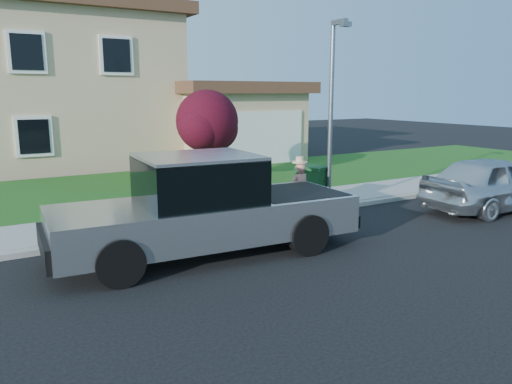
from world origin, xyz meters
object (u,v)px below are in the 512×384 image
(sedan, at_px, (495,183))
(trash_bin, at_px, (312,186))
(woman, at_px, (299,190))
(pickup_truck, at_px, (205,208))
(street_lamp, at_px, (332,107))
(ornamental_tree, at_px, (208,124))

(sedan, xyz_separation_m, trash_bin, (-4.37, 2.47, -0.05))
(sedan, height_order, trash_bin, sedan)
(woman, bearing_deg, sedan, 159.92)
(pickup_truck, relative_size, street_lamp, 1.26)
(street_lamp, bearing_deg, trash_bin, 127.23)
(ornamental_tree, bearing_deg, sedan, -53.89)
(sedan, bearing_deg, ornamental_tree, 38.88)
(woman, relative_size, ornamental_tree, 0.50)
(ornamental_tree, bearing_deg, street_lamp, -77.34)
(sedan, distance_m, ornamental_tree, 8.99)
(pickup_truck, distance_m, sedan, 8.46)
(sedan, xyz_separation_m, ornamental_tree, (-5.24, 7.18, 1.38))
(ornamental_tree, bearing_deg, woman, -89.58)
(trash_bin, bearing_deg, woman, -170.43)
(pickup_truck, relative_size, trash_bin, 5.69)
(pickup_truck, height_order, woman, pickup_truck)
(pickup_truck, relative_size, woman, 3.87)
(trash_bin, bearing_deg, street_lamp, -78.86)
(trash_bin, bearing_deg, ornamental_tree, 76.26)
(woman, bearing_deg, street_lamp, -172.29)
(street_lamp, bearing_deg, sedan, -24.90)
(sedan, bearing_deg, trash_bin, 63.29)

